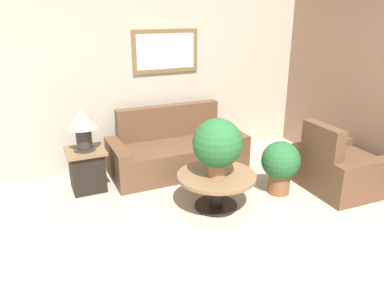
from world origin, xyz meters
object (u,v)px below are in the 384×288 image
(couch_main, at_px, (177,152))
(potted_plant_on_table, at_px, (217,144))
(armchair, at_px, (339,169))
(coffee_table, at_px, (216,183))
(potted_plant_floor, at_px, (281,164))
(table_lamp, at_px, (82,124))
(side_table, at_px, (87,169))

(couch_main, relative_size, potted_plant_on_table, 2.83)
(armchair, relative_size, coffee_table, 1.08)
(potted_plant_floor, bearing_deg, coffee_table, 179.63)
(coffee_table, bearing_deg, armchair, -7.77)
(armchair, distance_m, potted_plant_on_table, 1.80)
(table_lamp, bearing_deg, couch_main, 4.12)
(table_lamp, height_order, potted_plant_floor, table_lamp)
(coffee_table, height_order, table_lamp, table_lamp)
(armchair, bearing_deg, couch_main, 51.91)
(coffee_table, bearing_deg, table_lamp, 139.52)
(potted_plant_on_table, bearing_deg, side_table, 138.99)
(couch_main, xyz_separation_m, coffee_table, (0.01, -1.22, 0.02))
(couch_main, height_order, potted_plant_floor, couch_main)
(potted_plant_floor, bearing_deg, table_lamp, 153.17)
(table_lamp, bearing_deg, coffee_table, -40.48)
(table_lamp, bearing_deg, potted_plant_on_table, -41.01)
(coffee_table, relative_size, side_table, 1.69)
(couch_main, height_order, side_table, couch_main)
(coffee_table, bearing_deg, side_table, 139.52)
(side_table, height_order, table_lamp, table_lamp)
(coffee_table, height_order, side_table, side_table)
(coffee_table, relative_size, potted_plant_on_table, 1.37)
(couch_main, distance_m, table_lamp, 1.45)
(couch_main, bearing_deg, potted_plant_on_table, -89.70)
(couch_main, xyz_separation_m, armchair, (1.72, -1.45, -0.01))
(armchair, distance_m, side_table, 3.31)
(coffee_table, height_order, potted_plant_on_table, potted_plant_on_table)
(armchair, bearing_deg, side_table, 67.91)
(table_lamp, height_order, potted_plant_on_table, potted_plant_on_table)
(couch_main, relative_size, coffee_table, 2.07)
(armchair, height_order, table_lamp, table_lamp)
(side_table, distance_m, potted_plant_floor, 2.51)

